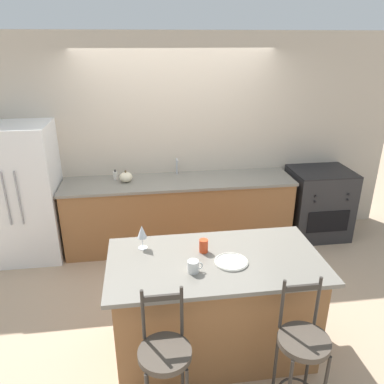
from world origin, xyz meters
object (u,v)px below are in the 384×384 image
oven_range (318,203)px  dinner_plate (231,262)px  refrigerator (23,193)px  bar_stool_near (165,366)px  bar_stool_far (302,353)px  tumbler_cup (204,246)px  pumpkin_decoration (126,177)px  wine_glass (142,232)px  soap_bottle (115,175)px  coffee_mug (193,266)px

oven_range → dinner_plate: oven_range is taller
refrigerator → oven_range: refrigerator is taller
oven_range → bar_stool_near: bar_stool_near is taller
dinner_plate → bar_stool_far: bearing=-61.5°
oven_range → bar_stool_near: 3.49m
tumbler_cup → bar_stool_near: bearing=-115.6°
tumbler_cup → pumpkin_decoration: bearing=110.6°
tumbler_cup → bar_stool_far: bearing=-57.1°
dinner_plate → tumbler_cup: (-0.19, 0.19, 0.05)m
bar_stool_far → pumpkin_decoration: bar_stool_far is taller
bar_stool_near → wine_glass: size_ratio=5.23×
pumpkin_decoration → soap_bottle: 0.17m
bar_stool_far → soap_bottle: (-1.37, 2.78, 0.38)m
coffee_mug → soap_bottle: soap_bottle is taller
oven_range → tumbler_cup: bearing=-137.0°
refrigerator → tumbler_cup: size_ratio=14.99×
wine_glass → soap_bottle: wine_glass is taller
tumbler_cup → pumpkin_decoration: pumpkin_decoration is taller
dinner_plate → soap_bottle: (-1.02, 2.13, 0.03)m
soap_bottle → bar_stool_far: bearing=-63.7°
coffee_mug → oven_range: bearing=45.3°
oven_range → soap_bottle: (-2.75, 0.14, 0.49)m
pumpkin_decoration → refrigerator: bearing=-177.6°
coffee_mug → soap_bottle: 2.32m
bar_stool_near → soap_bottle: bar_stool_near is taller
coffee_mug → pumpkin_decoration: bearing=104.9°
refrigerator → coffee_mug: 2.74m
coffee_mug → wine_glass: bearing=132.8°
dinner_plate → pumpkin_decoration: bearing=113.5°
refrigerator → soap_bottle: (1.11, 0.15, 0.12)m
soap_bottle → bar_stool_near: bearing=-81.1°
bar_stool_near → coffee_mug: bearing=63.9°
bar_stool_near → tumbler_cup: size_ratio=9.88×
dinner_plate → soap_bottle: bearing=115.6°
dinner_plate → soap_bottle: size_ratio=2.02×
pumpkin_decoration → wine_glass: bearing=-83.9°
bar_stool_far → bar_stool_near: bearing=178.4°
bar_stool_far → wine_glass: wine_glass is taller
refrigerator → dinner_plate: size_ratio=6.28×
bar_stool_near → tumbler_cup: bar_stool_near is taller
oven_range → bar_stool_near: (-2.32, -2.61, 0.11)m
refrigerator → dinner_plate: 2.91m
soap_bottle → pumpkin_decoration: bearing=-37.0°
refrigerator → wine_glass: bearing=-48.9°
oven_range → wine_glass: (-2.43, -1.66, 0.61)m
refrigerator → bar_stool_near: size_ratio=1.52×
coffee_mug → pumpkin_decoration: size_ratio=0.74×
refrigerator → bar_stool_near: refrigerator is taller
coffee_mug → bar_stool_near: bearing=-116.1°
bar_stool_near → wine_glass: (-0.11, 0.95, 0.50)m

